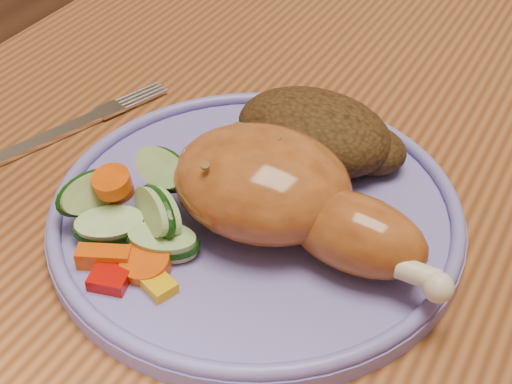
# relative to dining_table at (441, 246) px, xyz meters

# --- Properties ---
(dining_table) EXTENTS (0.90, 1.40, 0.75)m
(dining_table) POSITION_rel_dining_table_xyz_m (0.00, 0.00, 0.00)
(dining_table) COLOR brown
(dining_table) RESTS_ON ground
(plate) EXTENTS (0.29, 0.29, 0.01)m
(plate) POSITION_rel_dining_table_xyz_m (-0.11, -0.13, 0.09)
(plate) COLOR #7066BB
(plate) RESTS_ON dining_table
(plate_rim) EXTENTS (0.28, 0.28, 0.01)m
(plate_rim) POSITION_rel_dining_table_xyz_m (-0.11, -0.13, 0.10)
(plate_rim) COLOR #7066BB
(plate_rim) RESTS_ON plate
(chicken_leg) EXTENTS (0.20, 0.11, 0.06)m
(chicken_leg) POSITION_rel_dining_table_xyz_m (-0.08, -0.14, 0.13)
(chicken_leg) COLOR #A85723
(chicken_leg) RESTS_ON plate
(rice_pilaf) EXTENTS (0.13, 0.09, 0.05)m
(rice_pilaf) POSITION_rel_dining_table_xyz_m (-0.10, -0.05, 0.12)
(rice_pilaf) COLOR #3F260F
(rice_pilaf) RESTS_ON plate
(vegetable_pile) EXTENTS (0.11, 0.12, 0.05)m
(vegetable_pile) POSITION_rel_dining_table_xyz_m (-0.17, -0.19, 0.11)
(vegetable_pile) COLOR #A50A05
(vegetable_pile) RESTS_ON plate
(fork) EXTENTS (0.07, 0.16, 0.00)m
(fork) POSITION_rel_dining_table_xyz_m (-0.30, -0.11, 0.09)
(fork) COLOR silver
(fork) RESTS_ON dining_table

